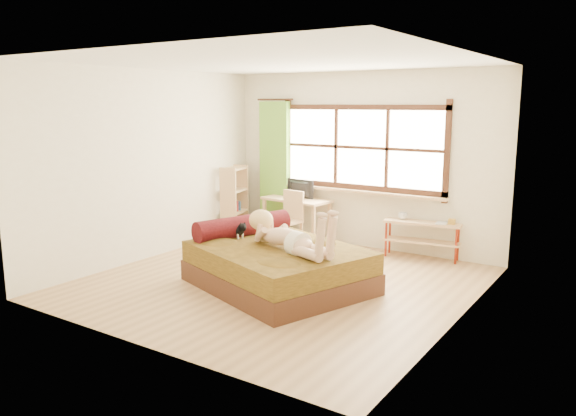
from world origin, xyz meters
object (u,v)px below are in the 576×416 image
Objects in this scene: woman at (286,225)px; pipe_shelf at (423,232)px; kitten at (237,228)px; desk at (296,204)px; bed at (276,264)px; bookshelf at (234,201)px; chair at (290,216)px.

pipe_shelf is (0.86, 2.26, -0.41)m from woman.
kitten is 0.26× the size of desk.
desk is 2.10m from pipe_shelf.
bed is 2.07× the size of bookshelf.
kitten is at bearing -170.76° from woman.
kitten is 2.26m from bookshelf.
chair is at bearing -66.45° from desk.
bookshelf reaches higher than bed.
bed is 2.07× the size of desk.
chair reaches higher than desk.
chair is (-0.93, 1.71, 0.22)m from bed.
woman reaches higher than pipe_shelf.
woman reaches higher than chair.
chair reaches higher than pipe_shelf.
kitten is (-0.87, 0.15, -0.18)m from woman.
bookshelf is at bearing 159.79° from woman.
kitten is (-0.67, 0.08, 0.35)m from bed.
bed reaches higher than pipe_shelf.
bed is 2.82m from bookshelf.
woman is 2.45m from pipe_shelf.
woman reaches higher than bed.
bed is at bearing -54.51° from chair.
pipe_shelf is at bearing 83.38° from bed.
kitten is 0.34× the size of chair.
bed is at bearing 11.94° from kitten.
desk is at bearing -0.39° from bookshelf.
chair is 2.04m from pipe_shelf.
kitten is at bearing -63.63° from bookshelf.
chair is at bearing 141.38° from woman.
kitten reaches higher than pipe_shelf.
woman is at bearing -52.58° from bookshelf.
bed is 0.76m from kitten.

